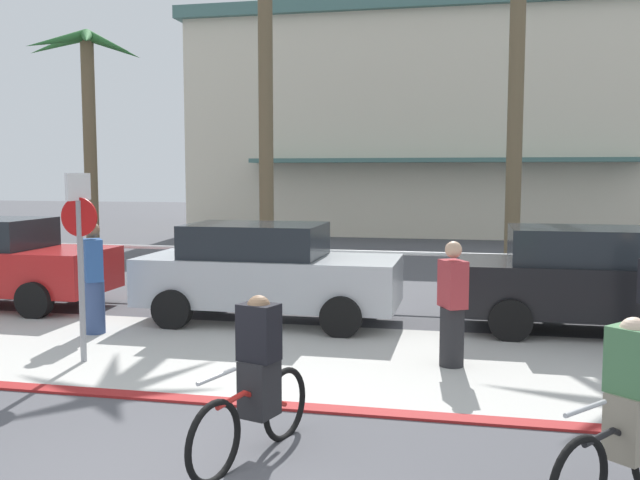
{
  "coord_description": "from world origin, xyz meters",
  "views": [
    {
      "loc": [
        2.67,
        -5.01,
        2.58
      ],
      "look_at": [
        0.31,
        6.0,
        1.48
      ],
      "focal_mm": 39.27,
      "sensor_mm": 36.0,
      "label": 1
    }
  ],
  "objects_px": {
    "cyclist_red_0": "(256,380)",
    "palm_tree_1": "(87,90)",
    "pedestrian_1": "(452,310)",
    "palm_tree_2": "(264,21)",
    "cyclist_black_1": "(627,417)",
    "car_silver_2": "(267,272)",
    "pedestrian_2": "(94,282)",
    "palm_tree_3": "(516,22)",
    "car_black_3": "(596,279)",
    "stop_sign_bike_lane": "(80,240)"
  },
  "relations": [
    {
      "from": "cyclist_black_1",
      "to": "palm_tree_1",
      "type": "bearing_deg",
      "value": 133.64
    },
    {
      "from": "car_silver_2",
      "to": "pedestrian_2",
      "type": "xyz_separation_m",
      "value": [
        -2.4,
        -1.49,
        -0.04
      ]
    },
    {
      "from": "pedestrian_2",
      "to": "cyclist_red_0",
      "type": "bearing_deg",
      "value": -45.58
    },
    {
      "from": "palm_tree_3",
      "to": "palm_tree_2",
      "type": "bearing_deg",
      "value": -177.58
    },
    {
      "from": "cyclist_red_0",
      "to": "pedestrian_1",
      "type": "bearing_deg",
      "value": 63.08
    },
    {
      "from": "pedestrian_1",
      "to": "pedestrian_2",
      "type": "bearing_deg",
      "value": 172.62
    },
    {
      "from": "car_black_3",
      "to": "cyclist_black_1",
      "type": "height_order",
      "value": "car_black_3"
    },
    {
      "from": "cyclist_red_0",
      "to": "cyclist_black_1",
      "type": "distance_m",
      "value": 3.1
    },
    {
      "from": "car_silver_2",
      "to": "pedestrian_1",
      "type": "distance_m",
      "value": 3.89
    },
    {
      "from": "palm_tree_2",
      "to": "pedestrian_1",
      "type": "height_order",
      "value": "palm_tree_2"
    },
    {
      "from": "palm_tree_1",
      "to": "pedestrian_1",
      "type": "distance_m",
      "value": 13.94
    },
    {
      "from": "pedestrian_1",
      "to": "pedestrian_2",
      "type": "height_order",
      "value": "pedestrian_2"
    },
    {
      "from": "palm_tree_2",
      "to": "cyclist_red_0",
      "type": "relative_size",
      "value": 5.03
    },
    {
      "from": "palm_tree_2",
      "to": "pedestrian_2",
      "type": "bearing_deg",
      "value": -96.72
    },
    {
      "from": "stop_sign_bike_lane",
      "to": "car_black_3",
      "type": "relative_size",
      "value": 0.58
    },
    {
      "from": "palm_tree_2",
      "to": "cyclist_black_1",
      "type": "distance_m",
      "value": 13.9
    },
    {
      "from": "car_black_3",
      "to": "cyclist_red_0",
      "type": "distance_m",
      "value": 6.96
    },
    {
      "from": "stop_sign_bike_lane",
      "to": "cyclist_red_0",
      "type": "height_order",
      "value": "stop_sign_bike_lane"
    },
    {
      "from": "stop_sign_bike_lane",
      "to": "cyclist_black_1",
      "type": "distance_m",
      "value": 6.94
    },
    {
      "from": "stop_sign_bike_lane",
      "to": "palm_tree_2",
      "type": "xyz_separation_m",
      "value": [
        0.09,
        8.38,
        4.55
      ]
    },
    {
      "from": "car_silver_2",
      "to": "palm_tree_2",
      "type": "bearing_deg",
      "value": 106.64
    },
    {
      "from": "pedestrian_1",
      "to": "palm_tree_2",
      "type": "bearing_deg",
      "value": 122.36
    },
    {
      "from": "pedestrian_1",
      "to": "pedestrian_2",
      "type": "relative_size",
      "value": 0.94
    },
    {
      "from": "car_black_3",
      "to": "cyclist_red_0",
      "type": "relative_size",
      "value": 2.51
    },
    {
      "from": "cyclist_red_0",
      "to": "pedestrian_1",
      "type": "distance_m",
      "value": 3.68
    },
    {
      "from": "palm_tree_1",
      "to": "cyclist_black_1",
      "type": "distance_m",
      "value": 17.33
    },
    {
      "from": "palm_tree_3",
      "to": "cyclist_black_1",
      "type": "relative_size",
      "value": 5.51
    },
    {
      "from": "palm_tree_3",
      "to": "pedestrian_1",
      "type": "relative_size",
      "value": 4.92
    },
    {
      "from": "car_silver_2",
      "to": "pedestrian_1",
      "type": "relative_size",
      "value": 2.62
    },
    {
      "from": "car_black_3",
      "to": "palm_tree_1",
      "type": "bearing_deg",
      "value": 153.86
    },
    {
      "from": "cyclist_red_0",
      "to": "palm_tree_1",
      "type": "bearing_deg",
      "value": 125.71
    },
    {
      "from": "car_silver_2",
      "to": "car_black_3",
      "type": "bearing_deg",
      "value": 3.15
    },
    {
      "from": "cyclist_black_1",
      "to": "palm_tree_3",
      "type": "bearing_deg",
      "value": 91.36
    },
    {
      "from": "car_black_3",
      "to": "pedestrian_2",
      "type": "height_order",
      "value": "pedestrian_2"
    },
    {
      "from": "palm_tree_1",
      "to": "palm_tree_3",
      "type": "xyz_separation_m",
      "value": [
        11.35,
        -0.78,
        1.17
      ]
    },
    {
      "from": "car_black_3",
      "to": "stop_sign_bike_lane",
      "type": "bearing_deg",
      "value": -154.72
    },
    {
      "from": "palm_tree_1",
      "to": "cyclist_red_0",
      "type": "xyz_separation_m",
      "value": [
        8.54,
        -11.88,
        -4.12
      ]
    },
    {
      "from": "pedestrian_2",
      "to": "stop_sign_bike_lane",
      "type": "bearing_deg",
      "value": -65.09
    },
    {
      "from": "palm_tree_1",
      "to": "cyclist_black_1",
      "type": "bearing_deg",
      "value": -46.36
    },
    {
      "from": "palm_tree_3",
      "to": "palm_tree_1",
      "type": "bearing_deg",
      "value": 176.04
    },
    {
      "from": "palm_tree_2",
      "to": "cyclist_black_1",
      "type": "bearing_deg",
      "value": -60.9
    },
    {
      "from": "pedestrian_2",
      "to": "palm_tree_1",
      "type": "bearing_deg",
      "value": 120.36
    },
    {
      "from": "car_black_3",
      "to": "pedestrian_1",
      "type": "relative_size",
      "value": 2.62
    },
    {
      "from": "palm_tree_3",
      "to": "cyclist_black_1",
      "type": "bearing_deg",
      "value": -88.64
    },
    {
      "from": "palm_tree_2",
      "to": "cyclist_black_1",
      "type": "xyz_separation_m",
      "value": [
        6.2,
        -11.15,
        -5.53
      ]
    },
    {
      "from": "cyclist_black_1",
      "to": "pedestrian_1",
      "type": "distance_m",
      "value": 3.86
    },
    {
      "from": "cyclist_black_1",
      "to": "pedestrian_2",
      "type": "height_order",
      "value": "pedestrian_2"
    },
    {
      "from": "palm_tree_1",
      "to": "cyclist_red_0",
      "type": "relative_size",
      "value": 3.69
    },
    {
      "from": "palm_tree_3",
      "to": "car_black_3",
      "type": "bearing_deg",
      "value": -78.89
    },
    {
      "from": "palm_tree_2",
      "to": "pedestrian_2",
      "type": "xyz_separation_m",
      "value": [
        -0.81,
        -6.83,
        -5.39
      ]
    }
  ]
}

